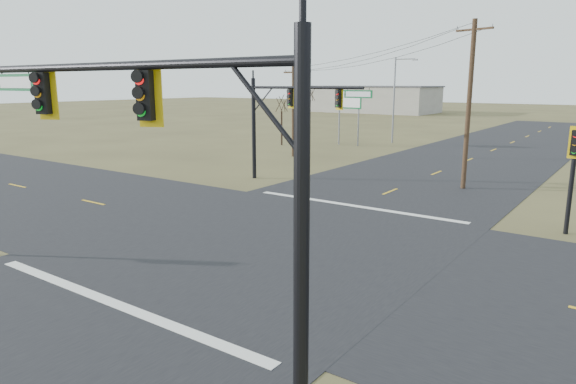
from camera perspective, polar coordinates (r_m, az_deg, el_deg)
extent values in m
plane|color=brown|center=(21.22, -2.23, -5.49)|extent=(320.00, 320.00, 0.00)
cube|color=black|center=(21.22, -2.23, -5.46)|extent=(160.00, 14.00, 0.02)
cube|color=black|center=(21.22, -2.23, -5.46)|extent=(14.00, 160.00, 0.02)
cube|color=silver|center=(16.30, -18.85, -11.58)|extent=(12.00, 0.40, 0.01)
cube|color=silver|center=(27.32, 7.39, -1.53)|extent=(12.00, 0.40, 0.01)
cylinder|color=black|center=(9.17, 1.51, -5.15)|extent=(0.29, 0.29, 7.34)
cylinder|color=black|center=(12.47, -19.42, 13.04)|extent=(10.49, 0.19, 0.19)
cube|color=#0C5A2B|center=(15.93, -27.99, 10.70)|extent=(1.80, 0.05, 0.45)
cylinder|color=black|center=(34.85, -3.82, 7.00)|extent=(0.27, 0.27, 6.71)
cylinder|color=black|center=(32.31, 1.84, 11.52)|extent=(8.14, 0.17, 0.17)
cube|color=#0C5A2B|center=(30.41, 7.80, 10.73)|extent=(1.80, 0.05, 0.45)
cylinder|color=black|center=(24.80, 28.96, 0.90)|extent=(0.19, 0.19, 4.49)
cylinder|color=#412D1C|center=(32.87, 19.45, 8.96)|extent=(0.29, 0.29, 10.03)
cube|color=#412D1C|center=(32.98, 20.00, 16.62)|extent=(2.37, 0.88, 0.12)
cylinder|color=#412D1C|center=(45.33, 0.57, 8.92)|extent=(0.23, 0.23, 7.88)
cube|color=#412D1C|center=(45.27, 0.58, 13.15)|extent=(1.93, 0.17, 0.12)
cylinder|color=slate|center=(54.76, 5.71, 8.24)|extent=(0.15, 0.15, 5.67)
cylinder|color=slate|center=(53.68, 7.84, 8.11)|extent=(0.15, 0.15, 5.67)
cube|color=#0C5A2B|center=(54.12, 6.82, 10.17)|extent=(3.01, 0.45, 1.89)
cylinder|color=slate|center=(57.07, 11.68, 9.90)|extent=(0.18, 0.18, 9.05)
cylinder|color=slate|center=(56.66, 12.90, 14.21)|extent=(2.17, 0.11, 0.11)
cube|color=slate|center=(56.25, 13.94, 14.08)|extent=(0.51, 0.26, 0.16)
cylinder|color=black|center=(53.93, -0.71, 7.09)|extent=(0.17, 0.17, 3.52)
cylinder|color=black|center=(67.62, 2.43, 8.36)|extent=(0.19, 0.19, 4.19)
cube|color=#A8A395|center=(118.31, 9.19, 10.09)|extent=(28.00, 14.00, 5.50)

